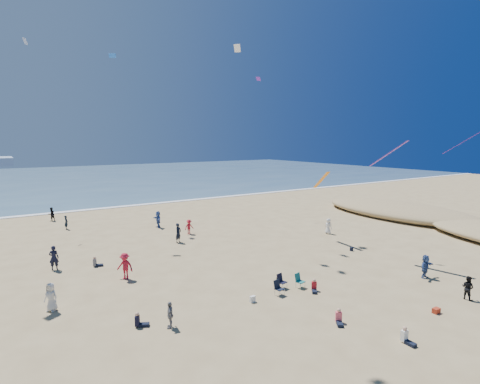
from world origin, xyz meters
TOP-DOWN VIEW (x-y plane):
  - ground at (0.00, 0.00)m, footprint 220.00×220.00m
  - ocean at (0.00, 95.00)m, footprint 220.00×100.00m
  - surf_line at (0.00, 45.00)m, footprint 220.00×1.20m
  - standing_flyers at (2.98, 18.48)m, footprint 28.28×41.23m
  - seated_group at (1.25, 6.32)m, footprint 12.51×21.22m
  - chair_cluster at (4.90, 6.58)m, footprint 2.70×1.50m
  - white_tote at (1.88, 6.37)m, footprint 0.35×0.20m
  - black_backpack at (5.33, 8.02)m, footprint 0.30×0.22m
  - cooler at (10.04, -0.74)m, footprint 0.45×0.30m
  - navy_bag at (15.78, 10.40)m, footprint 0.28×0.18m
  - kites_aloft at (10.18, 13.57)m, footprint 43.69×37.77m

SIDE VIEW (x-z plane):
  - ground at x=0.00m, z-range 0.00..0.00m
  - ocean at x=0.00m, z-range 0.00..0.06m
  - surf_line at x=0.00m, z-range 0.00..0.08m
  - cooler at x=10.04m, z-range 0.00..0.30m
  - navy_bag at x=15.78m, z-range 0.00..0.34m
  - black_backpack at x=5.33m, z-range 0.00..0.38m
  - white_tote at x=1.88m, z-range 0.00..0.40m
  - seated_group at x=1.25m, z-range 0.00..0.84m
  - chair_cluster at x=4.90m, z-range 0.00..1.00m
  - standing_flyers at x=2.98m, z-range -0.08..1.86m
  - kites_aloft at x=10.18m, z-range 0.01..30.04m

